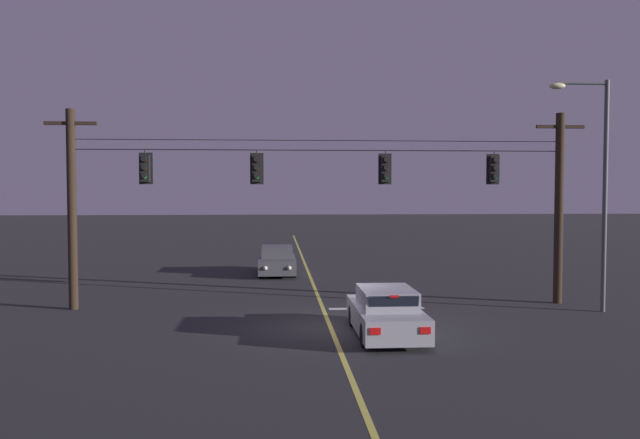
{
  "coord_description": "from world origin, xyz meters",
  "views": [
    {
      "loc": [
        -1.68,
        -19.38,
        4.21
      ],
      "look_at": [
        0.0,
        4.56,
        3.1
      ],
      "focal_mm": 35.91,
      "sensor_mm": 36.0,
      "label": 1
    }
  ],
  "objects_px": {
    "traffic_light_centre": "(386,169)",
    "street_lamp_corner": "(597,173)",
    "car_waiting_near_lane": "(386,313)",
    "car_oncoming_lead": "(277,261)",
    "traffic_light_leftmost": "(145,168)",
    "traffic_light_left_inner": "(257,168)",
    "traffic_light_right_inner": "(494,169)"
  },
  "relations": [
    {
      "from": "traffic_light_leftmost",
      "to": "traffic_light_right_inner",
      "type": "bearing_deg",
      "value": 0.0
    },
    {
      "from": "car_oncoming_lead",
      "to": "car_waiting_near_lane",
      "type": "bearing_deg",
      "value": -77.37
    },
    {
      "from": "traffic_light_leftmost",
      "to": "street_lamp_corner",
      "type": "relative_size",
      "value": 0.15
    },
    {
      "from": "car_waiting_near_lane",
      "to": "traffic_light_centre",
      "type": "bearing_deg",
      "value": 80.47
    },
    {
      "from": "car_waiting_near_lane",
      "to": "street_lamp_corner",
      "type": "height_order",
      "value": "street_lamp_corner"
    },
    {
      "from": "street_lamp_corner",
      "to": "car_oncoming_lead",
      "type": "bearing_deg",
      "value": 135.37
    },
    {
      "from": "traffic_light_left_inner",
      "to": "car_waiting_near_lane",
      "type": "xyz_separation_m",
      "value": [
        3.84,
        -4.79,
        -4.33
      ]
    },
    {
      "from": "traffic_light_leftmost",
      "to": "traffic_light_left_inner",
      "type": "xyz_separation_m",
      "value": [
        3.92,
        0.0,
        0.0
      ]
    },
    {
      "from": "traffic_light_leftmost",
      "to": "car_oncoming_lead",
      "type": "relative_size",
      "value": 0.28
    },
    {
      "from": "traffic_light_leftmost",
      "to": "street_lamp_corner",
      "type": "xyz_separation_m",
      "value": [
        15.55,
        -1.73,
        -0.2
      ]
    },
    {
      "from": "traffic_light_centre",
      "to": "car_waiting_near_lane",
      "type": "xyz_separation_m",
      "value": [
        -0.8,
        -4.79,
        -4.33
      ]
    },
    {
      "from": "traffic_light_right_inner",
      "to": "car_waiting_near_lane",
      "type": "bearing_deg",
      "value": -135.14
    },
    {
      "from": "traffic_light_leftmost",
      "to": "street_lamp_corner",
      "type": "distance_m",
      "value": 15.65
    },
    {
      "from": "traffic_light_leftmost",
      "to": "street_lamp_corner",
      "type": "bearing_deg",
      "value": -6.37
    },
    {
      "from": "car_waiting_near_lane",
      "to": "car_oncoming_lead",
      "type": "distance_m",
      "value": 14.15
    },
    {
      "from": "street_lamp_corner",
      "to": "car_waiting_near_lane",
      "type": "bearing_deg",
      "value": -158.57
    },
    {
      "from": "street_lamp_corner",
      "to": "traffic_light_leftmost",
      "type": "bearing_deg",
      "value": 173.63
    },
    {
      "from": "traffic_light_left_inner",
      "to": "traffic_light_centre",
      "type": "distance_m",
      "value": 4.64
    },
    {
      "from": "car_waiting_near_lane",
      "to": "car_oncoming_lead",
      "type": "xyz_separation_m",
      "value": [
        -3.09,
        13.81,
        -0.0
      ]
    },
    {
      "from": "traffic_light_left_inner",
      "to": "car_waiting_near_lane",
      "type": "height_order",
      "value": "traffic_light_left_inner"
    },
    {
      "from": "traffic_light_centre",
      "to": "street_lamp_corner",
      "type": "height_order",
      "value": "street_lamp_corner"
    },
    {
      "from": "car_oncoming_lead",
      "to": "street_lamp_corner",
      "type": "xyz_separation_m",
      "value": [
        10.89,
        -10.75,
        4.13
      ]
    },
    {
      "from": "traffic_light_centre",
      "to": "car_oncoming_lead",
      "type": "height_order",
      "value": "traffic_light_centre"
    },
    {
      "from": "traffic_light_centre",
      "to": "car_oncoming_lead",
      "type": "xyz_separation_m",
      "value": [
        -3.9,
        9.01,
        -4.33
      ]
    },
    {
      "from": "traffic_light_left_inner",
      "to": "traffic_light_right_inner",
      "type": "relative_size",
      "value": 1.0
    },
    {
      "from": "traffic_light_left_inner",
      "to": "traffic_light_centre",
      "type": "relative_size",
      "value": 1.0
    },
    {
      "from": "traffic_light_left_inner",
      "to": "car_oncoming_lead",
      "type": "xyz_separation_m",
      "value": [
        0.74,
        9.01,
        -4.33
      ]
    },
    {
      "from": "traffic_light_left_inner",
      "to": "car_waiting_near_lane",
      "type": "distance_m",
      "value": 7.51
    },
    {
      "from": "traffic_light_leftmost",
      "to": "traffic_light_left_inner",
      "type": "distance_m",
      "value": 3.92
    },
    {
      "from": "traffic_light_leftmost",
      "to": "traffic_light_left_inner",
      "type": "height_order",
      "value": "same"
    },
    {
      "from": "traffic_light_left_inner",
      "to": "traffic_light_right_inner",
      "type": "distance_m",
      "value": 8.66
    },
    {
      "from": "traffic_light_leftmost",
      "to": "traffic_light_right_inner",
      "type": "height_order",
      "value": "same"
    }
  ]
}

